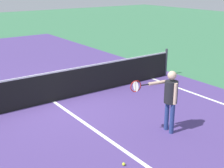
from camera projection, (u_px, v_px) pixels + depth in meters
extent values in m
plane|color=#38724C|center=(54.00, 102.00, 9.56)|extent=(60.00, 60.00, 0.00)
cube|color=#4C387A|center=(54.00, 102.00, 9.56)|extent=(10.62, 24.40, 0.00)
cube|color=white|center=(114.00, 143.00, 7.08)|extent=(0.10, 6.40, 0.01)
cylinder|color=#33383D|center=(166.00, 62.00, 12.04)|extent=(0.09, 0.09, 1.07)
cube|color=black|center=(53.00, 88.00, 9.41)|extent=(9.63, 0.02, 0.91)
cube|color=white|center=(52.00, 73.00, 9.26)|extent=(9.63, 0.03, 0.05)
cylinder|color=navy|center=(172.00, 119.00, 7.46)|extent=(0.11, 0.11, 0.77)
cylinder|color=navy|center=(167.00, 115.00, 7.65)|extent=(0.11, 0.11, 0.77)
cylinder|color=black|center=(171.00, 92.00, 7.35)|extent=(0.32, 0.32, 0.54)
sphere|color=beige|center=(172.00, 75.00, 7.22)|extent=(0.21, 0.21, 0.21)
cylinder|color=beige|center=(175.00, 94.00, 7.20)|extent=(0.08, 0.08, 0.52)
cylinder|color=beige|center=(158.00, 83.00, 7.32)|extent=(0.53, 0.17, 0.08)
cylinder|color=black|center=(145.00, 85.00, 7.17)|extent=(0.22, 0.07, 0.03)
torus|color=red|center=(136.00, 86.00, 7.07)|extent=(0.28, 0.07, 0.28)
cylinder|color=silver|center=(136.00, 86.00, 7.07)|extent=(0.05, 0.25, 0.25)
sphere|color=#CCE033|center=(124.00, 164.00, 6.23)|extent=(0.07, 0.07, 0.07)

